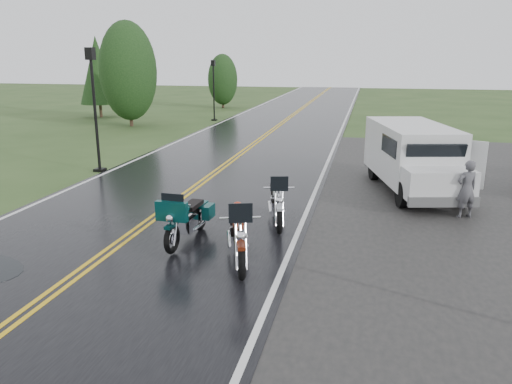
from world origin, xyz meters
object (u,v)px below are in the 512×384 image
at_px(motorcycle_silver, 279,209).
at_px(person_at_van, 466,190).
at_px(lamp_post_near_left, 95,110).
at_px(motorcycle_teal, 171,227).
at_px(motorcycle_red, 241,247).
at_px(lamp_post_far_left, 214,90).
at_px(van_white, 404,171).

bearing_deg(motorcycle_silver, person_at_van, 14.52).
relative_size(person_at_van, lamp_post_near_left, 0.34).
xyz_separation_m(motorcycle_teal, motorcycle_silver, (1.98, 1.69, 0.02)).
height_order(motorcycle_red, lamp_post_near_left, lamp_post_near_left).
bearing_deg(person_at_van, motorcycle_red, 22.40).
relative_size(motorcycle_silver, person_at_van, 1.50).
bearing_deg(motorcycle_teal, lamp_post_far_left, 107.93).
xyz_separation_m(van_white, person_at_van, (1.53, -0.57, -0.30)).
relative_size(van_white, lamp_post_near_left, 1.21).
bearing_deg(motorcycle_silver, motorcycle_red, -108.93).
distance_m(motorcycle_red, lamp_post_near_left, 10.92).
distance_m(motorcycle_red, motorcycle_silver, 2.61).
distance_m(motorcycle_red, motorcycle_teal, 1.96).
xyz_separation_m(motorcycle_red, lamp_post_near_left, (-7.38, 7.90, 1.50)).
height_order(van_white, lamp_post_far_left, lamp_post_far_left).
xyz_separation_m(person_at_van, lamp_post_near_left, (-12.09, 2.92, 1.46)).
xyz_separation_m(van_white, lamp_post_far_left, (-10.91, 17.55, 0.90)).
bearing_deg(motorcycle_silver, lamp_post_near_left, 131.70).
bearing_deg(person_at_van, lamp_post_near_left, -37.79).
bearing_deg(van_white, lamp_post_near_left, 154.05).
bearing_deg(van_white, motorcycle_teal, -150.09).
bearing_deg(person_at_van, motorcycle_teal, 8.05).
height_order(motorcycle_red, van_white, van_white).
relative_size(motorcycle_red, motorcycle_teal, 1.11).
distance_m(motorcycle_teal, lamp_post_near_left, 9.12).
height_order(motorcycle_teal, person_at_van, person_at_van).
relative_size(lamp_post_near_left, lamp_post_far_left, 1.14).
distance_m(motorcycle_silver, lamp_post_near_left, 9.41).
relative_size(motorcycle_teal, lamp_post_far_left, 0.56).
bearing_deg(person_at_van, motorcycle_silver, 3.84).
distance_m(person_at_van, lamp_post_far_left, 22.01).
xyz_separation_m(motorcycle_teal, lamp_post_far_left, (-6.00, 22.19, 1.30)).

